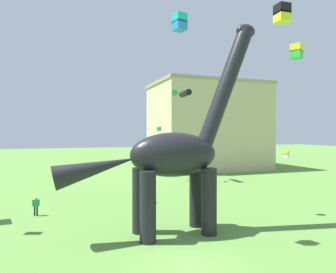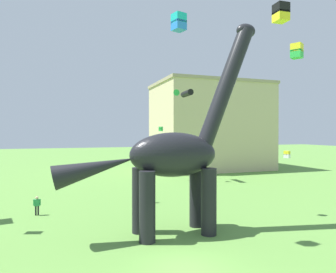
{
  "view_description": "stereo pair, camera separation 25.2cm",
  "coord_description": "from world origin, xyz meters",
  "px_view_note": "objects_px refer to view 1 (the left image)",
  "views": [
    {
      "loc": [
        -5.64,
        -13.01,
        6.42
      ],
      "look_at": [
        1.41,
        6.38,
        6.16
      ],
      "focal_mm": 32.51,
      "sensor_mm": 36.0,
      "label": 1
    },
    {
      "loc": [
        -5.4,
        -13.1,
        6.42
      ],
      "look_at": [
        1.41,
        6.38,
        6.16
      ],
      "focal_mm": 32.51,
      "sensor_mm": 36.0,
      "label": 2
    }
  ],
  "objects_px": {
    "person_vendor_side": "(36,204)",
    "kite_apex": "(159,129)",
    "dinosaur_sculpture": "(173,155)",
    "kite_mid_right": "(282,13)",
    "kite_far_right": "(179,22)",
    "kite_near_low": "(183,93)",
    "kite_high_left": "(286,154)",
    "kite_near_high": "(296,51)",
    "person_watching_child": "(146,191)"
  },
  "relations": [
    {
      "from": "person_watching_child",
      "to": "kite_mid_right",
      "type": "xyz_separation_m",
      "value": [
        2.19,
        -15.25,
        10.86
      ]
    },
    {
      "from": "kite_far_right",
      "to": "person_watching_child",
      "type": "bearing_deg",
      "value": 84.73
    },
    {
      "from": "person_vendor_side",
      "to": "kite_apex",
      "type": "height_order",
      "value": "kite_apex"
    },
    {
      "from": "dinosaur_sculpture",
      "to": "person_watching_child",
      "type": "xyz_separation_m",
      "value": [
        0.69,
        8.72,
        -3.96
      ]
    },
    {
      "from": "kite_near_low",
      "to": "kite_high_left",
      "type": "bearing_deg",
      "value": -86.39
    },
    {
      "from": "kite_mid_right",
      "to": "kite_near_low",
      "type": "relative_size",
      "value": 0.28
    },
    {
      "from": "kite_high_left",
      "to": "kite_far_right",
      "type": "distance_m",
      "value": 13.21
    },
    {
      "from": "person_vendor_side",
      "to": "kite_mid_right",
      "type": "height_order",
      "value": "kite_mid_right"
    },
    {
      "from": "person_vendor_side",
      "to": "kite_far_right",
      "type": "bearing_deg",
      "value": 131.82
    },
    {
      "from": "person_watching_child",
      "to": "kite_near_low",
      "type": "xyz_separation_m",
      "value": [
        8.0,
        10.4,
        10.55
      ]
    },
    {
      "from": "person_watching_child",
      "to": "kite_near_high",
      "type": "relative_size",
      "value": 1.98
    },
    {
      "from": "kite_high_left",
      "to": "kite_near_low",
      "type": "height_order",
      "value": "kite_near_low"
    },
    {
      "from": "person_watching_child",
      "to": "kite_far_right",
      "type": "distance_m",
      "value": 15.71
    },
    {
      "from": "kite_high_left",
      "to": "kite_far_right",
      "type": "xyz_separation_m",
      "value": [
        -10.1,
        -2.82,
        8.03
      ]
    },
    {
      "from": "kite_mid_right",
      "to": "kite_near_low",
      "type": "bearing_deg",
      "value": 77.25
    },
    {
      "from": "person_vendor_side",
      "to": "person_watching_child",
      "type": "distance_m",
      "value": 9.25
    },
    {
      "from": "kite_near_low",
      "to": "kite_near_high",
      "type": "distance_m",
      "value": 21.96
    },
    {
      "from": "kite_far_right",
      "to": "kite_near_low",
      "type": "relative_size",
      "value": 0.33
    },
    {
      "from": "person_vendor_side",
      "to": "kite_near_high",
      "type": "distance_m",
      "value": 21.55
    },
    {
      "from": "kite_near_high",
      "to": "dinosaur_sculpture",
      "type": "bearing_deg",
      "value": 158.86
    },
    {
      "from": "dinosaur_sculpture",
      "to": "kite_mid_right",
      "type": "xyz_separation_m",
      "value": [
        2.88,
        -6.52,
        6.9
      ]
    },
    {
      "from": "person_vendor_side",
      "to": "kite_high_left",
      "type": "relative_size",
      "value": 2.63
    },
    {
      "from": "kite_high_left",
      "to": "dinosaur_sculpture",
      "type": "bearing_deg",
      "value": -173.59
    },
    {
      "from": "kite_mid_right",
      "to": "kite_far_right",
      "type": "xyz_separation_m",
      "value": [
        -3.16,
        4.8,
        0.83
      ]
    },
    {
      "from": "person_vendor_side",
      "to": "person_watching_child",
      "type": "bearing_deg",
      "value": -172.31
    },
    {
      "from": "kite_near_low",
      "to": "kite_apex",
      "type": "relative_size",
      "value": 4.78
    },
    {
      "from": "dinosaur_sculpture",
      "to": "kite_high_left",
      "type": "xyz_separation_m",
      "value": [
        9.83,
        1.1,
        -0.3
      ]
    },
    {
      "from": "kite_far_right",
      "to": "person_vendor_side",
      "type": "bearing_deg",
      "value": 131.59
    },
    {
      "from": "kite_near_high",
      "to": "kite_mid_right",
      "type": "bearing_deg",
      "value": -139.06
    },
    {
      "from": "dinosaur_sculpture",
      "to": "kite_mid_right",
      "type": "distance_m",
      "value": 9.92
    },
    {
      "from": "dinosaur_sculpture",
      "to": "kite_mid_right",
      "type": "relative_size",
      "value": 16.96
    },
    {
      "from": "person_watching_child",
      "to": "kite_high_left",
      "type": "distance_m",
      "value": 12.45
    },
    {
      "from": "dinosaur_sculpture",
      "to": "person_watching_child",
      "type": "height_order",
      "value": "dinosaur_sculpture"
    },
    {
      "from": "person_watching_child",
      "to": "kite_apex",
      "type": "xyz_separation_m",
      "value": [
        5.25,
        12.15,
        5.85
      ]
    },
    {
      "from": "kite_near_high",
      "to": "person_watching_child",
      "type": "bearing_deg",
      "value": 119.47
    },
    {
      "from": "dinosaur_sculpture",
      "to": "kite_near_low",
      "type": "relative_size",
      "value": 4.8
    },
    {
      "from": "kite_mid_right",
      "to": "kite_near_high",
      "type": "distance_m",
      "value": 5.72
    },
    {
      "from": "person_watching_child",
      "to": "kite_high_left",
      "type": "xyz_separation_m",
      "value": [
        9.13,
        -7.62,
        3.66
      ]
    },
    {
      "from": "person_vendor_side",
      "to": "kite_mid_right",
      "type": "xyz_separation_m",
      "value": [
        11.36,
        -14.05,
        11.04
      ]
    },
    {
      "from": "dinosaur_sculpture",
      "to": "kite_apex",
      "type": "bearing_deg",
      "value": 91.48
    },
    {
      "from": "kite_near_low",
      "to": "kite_near_high",
      "type": "bearing_deg",
      "value": -93.9
    },
    {
      "from": "kite_high_left",
      "to": "kite_apex",
      "type": "relative_size",
      "value": 0.92
    },
    {
      "from": "person_watching_child",
      "to": "kite_far_right",
      "type": "bearing_deg",
      "value": -18.49
    },
    {
      "from": "person_vendor_side",
      "to": "kite_mid_right",
      "type": "bearing_deg",
      "value": 129.19
    },
    {
      "from": "person_vendor_side",
      "to": "kite_high_left",
      "type": "xyz_separation_m",
      "value": [
        18.3,
        -6.42,
        3.84
      ]
    },
    {
      "from": "kite_high_left",
      "to": "kite_near_high",
      "type": "height_order",
      "value": "kite_near_high"
    },
    {
      "from": "kite_high_left",
      "to": "kite_near_high",
      "type": "xyz_separation_m",
      "value": [
        -2.63,
        -3.89,
        6.77
      ]
    },
    {
      "from": "person_vendor_side",
      "to": "kite_apex",
      "type": "bearing_deg",
      "value": -136.98
    },
    {
      "from": "kite_high_left",
      "to": "kite_near_high",
      "type": "distance_m",
      "value": 8.24
    },
    {
      "from": "dinosaur_sculpture",
      "to": "kite_high_left",
      "type": "relative_size",
      "value": 24.99
    }
  ]
}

